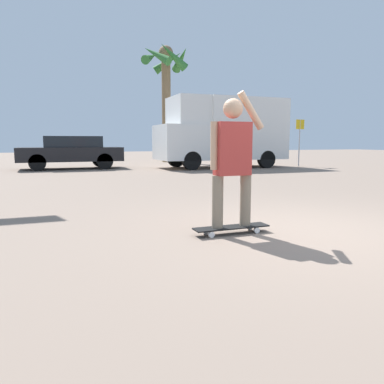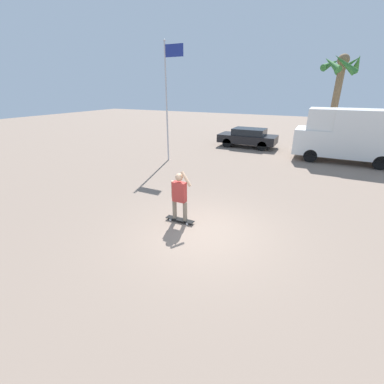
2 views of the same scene
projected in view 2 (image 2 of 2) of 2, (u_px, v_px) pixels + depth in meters
ground_plane at (203, 232)px, 7.94m from camera, size 80.00×80.00×0.00m
skateboard at (180, 220)px, 8.55m from camera, size 0.99×0.23×0.09m
person_skateboarder at (179, 194)px, 8.20m from camera, size 0.73×0.24×1.70m
camper_van at (350, 134)px, 15.04m from camera, size 5.72×2.28×3.07m
parked_car_black at (248, 137)px, 19.37m from camera, size 4.25×1.89×1.39m
palm_tree_near_van at (340, 78)px, 18.72m from camera, size 2.77×2.86×6.48m
flagpole at (168, 94)px, 14.56m from camera, size 1.20×0.12×6.59m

